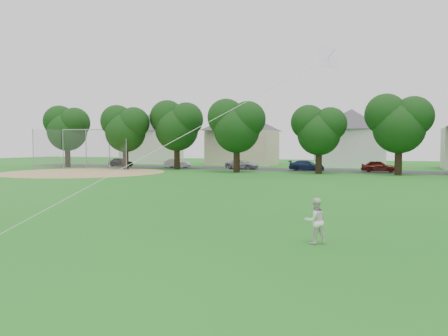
% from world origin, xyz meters
% --- Properties ---
extents(ground, '(160.00, 160.00, 0.00)m').
position_xyz_m(ground, '(0.00, 0.00, 0.00)').
color(ground, '#155F17').
rests_on(ground, ground).
extents(street, '(90.00, 7.00, 0.01)m').
position_xyz_m(street, '(0.00, 42.00, 0.01)').
color(street, '#2D2D30').
rests_on(street, ground).
extents(dirt_infield, '(18.00, 18.00, 0.02)m').
position_xyz_m(dirt_infield, '(-26.00, 28.00, 0.01)').
color(dirt_infield, '#9E7F51').
rests_on(dirt_infield, ground).
extents(older_boy, '(0.87, 0.83, 1.41)m').
position_xyz_m(older_boy, '(4.23, 2.74, 0.70)').
color(older_boy, white).
rests_on(older_boy, ground).
extents(kite, '(3.73, 5.24, 12.73)m').
position_xyz_m(kite, '(0.87, 0.90, 3.37)').
color(kite, white).
rests_on(kite, ground).
extents(baseball_backstop, '(10.76, 4.88, 4.98)m').
position_xyz_m(baseball_backstop, '(-30.17, 33.26, 2.49)').
color(baseball_backstop, gray).
rests_on(baseball_backstop, ground).
extents(tree_row, '(81.30, 8.38, 10.97)m').
position_xyz_m(tree_row, '(6.87, 36.29, 6.12)').
color(tree_row, black).
rests_on(tree_row, ground).
extents(parked_cars, '(55.67, 2.20, 1.29)m').
position_xyz_m(parked_cars, '(-3.03, 41.00, 0.61)').
color(parked_cars, black).
rests_on(parked_cars, ground).
extents(house_row, '(76.43, 14.11, 9.71)m').
position_xyz_m(house_row, '(0.02, 52.00, 4.88)').
color(house_row, white).
rests_on(house_row, ground).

